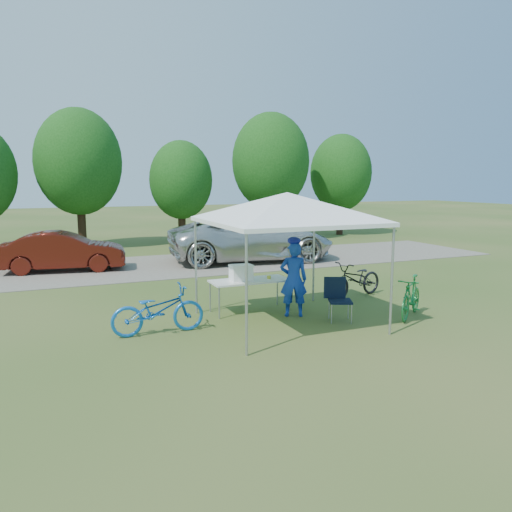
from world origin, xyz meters
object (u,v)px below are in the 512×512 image
(cooler, at_px, (241,273))
(cyclist, at_px, (294,279))
(folding_chair, at_px, (338,295))
(bike_dark, at_px, (356,279))
(bike_blue, at_px, (158,310))
(bike_green, at_px, (411,297))
(sedan, at_px, (63,251))
(folding_table, at_px, (250,282))
(minivan, at_px, (251,238))

(cooler, bearing_deg, cyclist, -37.89)
(folding_chair, distance_m, bike_dark, 2.29)
(bike_blue, relative_size, bike_green, 1.19)
(bike_dark, bearing_deg, cyclist, -81.44)
(sedan, bearing_deg, folding_chair, -140.40)
(cooler, distance_m, cyclist, 1.20)
(bike_green, bearing_deg, sedan, -179.60)
(folding_table, height_order, bike_blue, bike_blue)
(bike_green, height_order, minivan, minivan)
(folding_chair, xyz_separation_m, minivan, (1.37, 8.06, 0.32))
(minivan, bearing_deg, cyclist, 170.94)
(cyclist, bearing_deg, bike_blue, 24.68)
(folding_table, height_order, sedan, sedan)
(folding_table, height_order, minivan, minivan)
(folding_table, xyz_separation_m, folding_chair, (1.45, -1.39, -0.15))
(bike_green, bearing_deg, folding_table, -157.72)
(folding_table, distance_m, cooler, 0.31)
(cooler, xyz_separation_m, bike_dark, (3.27, 0.25, -0.45))
(folding_table, xyz_separation_m, cyclist, (0.73, -0.73, 0.13))
(folding_table, bearing_deg, minivan, 67.09)
(minivan, distance_m, sedan, 6.52)
(bike_blue, distance_m, sedan, 8.09)
(bike_green, bearing_deg, cyclist, -152.14)
(folding_chair, distance_m, sedan, 9.94)
(folding_table, xyz_separation_m, bike_blue, (-2.28, -0.85, -0.22))
(folding_table, height_order, cyclist, cyclist)
(folding_table, height_order, folding_chair, folding_chair)
(bike_blue, relative_size, sedan, 0.46)
(cooler, relative_size, cyclist, 0.30)
(minivan, bearing_deg, bike_dark, -171.20)
(cooler, relative_size, sedan, 0.13)
(folding_chair, height_order, bike_dark, bike_dark)
(cyclist, bearing_deg, bike_dark, -134.66)
(cyclist, relative_size, minivan, 0.27)
(folding_table, distance_m, sedan, 8.02)
(bike_dark, relative_size, minivan, 0.29)
(bike_dark, distance_m, minivan, 6.44)
(folding_chair, xyz_separation_m, sedan, (-5.14, 8.51, 0.12))
(cooler, bearing_deg, bike_blue, -157.64)
(bike_dark, bearing_deg, sedan, -149.87)
(cyclist, distance_m, bike_dark, 2.55)
(bike_green, height_order, bike_dark, bike_dark)
(bike_green, relative_size, bike_dark, 0.86)
(folding_chair, bearing_deg, cooler, 164.36)
(folding_table, height_order, bike_green, bike_green)
(folding_chair, distance_m, bike_green, 1.65)
(bike_green, bearing_deg, bike_dark, 143.04)
(folding_table, relative_size, bike_dark, 1.01)
(cyclist, distance_m, minivan, 7.69)
(bike_blue, height_order, bike_green, bike_blue)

